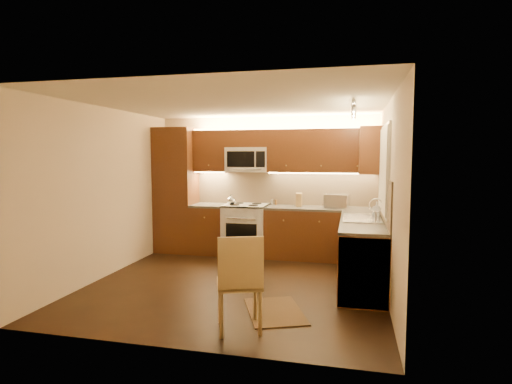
% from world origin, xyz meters
% --- Properties ---
extents(floor, '(4.00, 4.00, 0.01)m').
position_xyz_m(floor, '(0.00, 0.00, 0.00)').
color(floor, black).
rests_on(floor, ground).
extents(ceiling, '(4.00, 4.00, 0.01)m').
position_xyz_m(ceiling, '(0.00, 0.00, 2.50)').
color(ceiling, beige).
rests_on(ceiling, ground).
extents(wall_back, '(4.00, 0.01, 2.50)m').
position_xyz_m(wall_back, '(0.00, 2.00, 1.25)').
color(wall_back, beige).
rests_on(wall_back, ground).
extents(wall_front, '(4.00, 0.01, 2.50)m').
position_xyz_m(wall_front, '(0.00, -2.00, 1.25)').
color(wall_front, beige).
rests_on(wall_front, ground).
extents(wall_left, '(0.01, 4.00, 2.50)m').
position_xyz_m(wall_left, '(-2.00, 0.00, 1.25)').
color(wall_left, beige).
rests_on(wall_left, ground).
extents(wall_right, '(0.01, 4.00, 2.50)m').
position_xyz_m(wall_right, '(2.00, 0.00, 1.25)').
color(wall_right, beige).
rests_on(wall_right, ground).
extents(pantry, '(0.70, 0.60, 2.30)m').
position_xyz_m(pantry, '(-1.65, 1.70, 1.15)').
color(pantry, '#42230E').
rests_on(pantry, floor).
extents(base_cab_back_left, '(0.62, 0.60, 0.86)m').
position_xyz_m(base_cab_back_left, '(-0.99, 1.70, 0.43)').
color(base_cab_back_left, '#42230E').
rests_on(base_cab_back_left, floor).
extents(counter_back_left, '(0.62, 0.60, 0.04)m').
position_xyz_m(counter_back_left, '(-0.99, 1.70, 0.88)').
color(counter_back_left, '#3B3836').
rests_on(counter_back_left, base_cab_back_left).
extents(base_cab_back_right, '(1.92, 0.60, 0.86)m').
position_xyz_m(base_cab_back_right, '(1.04, 1.70, 0.43)').
color(base_cab_back_right, '#42230E').
rests_on(base_cab_back_right, floor).
extents(counter_back_right, '(1.92, 0.60, 0.04)m').
position_xyz_m(counter_back_right, '(1.04, 1.70, 0.88)').
color(counter_back_right, '#3B3836').
rests_on(counter_back_right, base_cab_back_right).
extents(base_cab_right, '(0.60, 2.00, 0.86)m').
position_xyz_m(base_cab_right, '(1.70, 0.40, 0.43)').
color(base_cab_right, '#42230E').
rests_on(base_cab_right, floor).
extents(counter_right, '(0.60, 2.00, 0.04)m').
position_xyz_m(counter_right, '(1.70, 0.40, 0.88)').
color(counter_right, '#3B3836').
rests_on(counter_right, base_cab_right).
extents(dishwasher, '(0.58, 0.60, 0.84)m').
position_xyz_m(dishwasher, '(1.70, -0.30, 0.43)').
color(dishwasher, silver).
rests_on(dishwasher, floor).
extents(backsplash_back, '(3.30, 0.02, 0.60)m').
position_xyz_m(backsplash_back, '(0.35, 1.99, 1.20)').
color(backsplash_back, tan).
rests_on(backsplash_back, wall_back).
extents(backsplash_right, '(0.02, 2.00, 0.60)m').
position_xyz_m(backsplash_right, '(1.99, 0.40, 1.20)').
color(backsplash_right, tan).
rests_on(backsplash_right, wall_right).
extents(upper_cab_back_left, '(0.62, 0.35, 0.75)m').
position_xyz_m(upper_cab_back_left, '(-0.99, 1.82, 1.88)').
color(upper_cab_back_left, '#42230E').
rests_on(upper_cab_back_left, wall_back).
extents(upper_cab_back_right, '(1.92, 0.35, 0.75)m').
position_xyz_m(upper_cab_back_right, '(1.04, 1.82, 1.88)').
color(upper_cab_back_right, '#42230E').
rests_on(upper_cab_back_right, wall_back).
extents(upper_cab_bridge, '(0.76, 0.35, 0.31)m').
position_xyz_m(upper_cab_bridge, '(-0.30, 1.82, 2.09)').
color(upper_cab_bridge, '#42230E').
rests_on(upper_cab_bridge, wall_back).
extents(upper_cab_right_corner, '(0.35, 0.50, 0.75)m').
position_xyz_m(upper_cab_right_corner, '(1.82, 1.40, 1.88)').
color(upper_cab_right_corner, '#42230E').
rests_on(upper_cab_right_corner, wall_right).
extents(stove, '(0.76, 0.65, 0.92)m').
position_xyz_m(stove, '(-0.30, 1.68, 0.46)').
color(stove, silver).
rests_on(stove, floor).
extents(microwave, '(0.76, 0.38, 0.44)m').
position_xyz_m(microwave, '(-0.30, 1.81, 1.72)').
color(microwave, silver).
rests_on(microwave, wall_back).
extents(window_frame, '(0.03, 1.44, 1.24)m').
position_xyz_m(window_frame, '(1.99, 0.55, 1.60)').
color(window_frame, silver).
rests_on(window_frame, wall_right).
extents(window_blinds, '(0.02, 1.36, 1.16)m').
position_xyz_m(window_blinds, '(1.97, 0.55, 1.60)').
color(window_blinds, silver).
rests_on(window_blinds, wall_right).
extents(sink, '(0.52, 0.86, 0.15)m').
position_xyz_m(sink, '(1.70, 0.55, 0.98)').
color(sink, silver).
rests_on(sink, counter_right).
extents(faucet, '(0.20, 0.04, 0.30)m').
position_xyz_m(faucet, '(1.88, 0.55, 1.05)').
color(faucet, silver).
rests_on(faucet, counter_right).
extents(track_light_bar, '(0.04, 1.20, 0.03)m').
position_xyz_m(track_light_bar, '(1.55, 0.40, 2.46)').
color(track_light_bar, silver).
rests_on(track_light_bar, ceiling).
extents(kettle, '(0.18, 0.18, 0.19)m').
position_xyz_m(kettle, '(-0.55, 1.58, 1.01)').
color(kettle, silver).
rests_on(kettle, stove).
extents(toaster_oven, '(0.44, 0.36, 0.24)m').
position_xyz_m(toaster_oven, '(1.31, 1.69, 1.02)').
color(toaster_oven, silver).
rests_on(toaster_oven, counter_back_right).
extents(knife_block, '(0.12, 0.18, 0.23)m').
position_xyz_m(knife_block, '(0.64, 1.78, 1.02)').
color(knife_block, '#AA874D').
rests_on(knife_block, counter_back_right).
extents(spice_jar_a, '(0.05, 0.05, 0.10)m').
position_xyz_m(spice_jar_a, '(0.14, 1.92, 0.95)').
color(spice_jar_a, silver).
rests_on(spice_jar_a, counter_back_right).
extents(spice_jar_b, '(0.04, 0.04, 0.09)m').
position_xyz_m(spice_jar_b, '(0.20, 1.93, 0.95)').
color(spice_jar_b, brown).
rests_on(spice_jar_b, counter_back_right).
extents(spice_jar_c, '(0.06, 0.06, 0.10)m').
position_xyz_m(spice_jar_c, '(0.14, 1.86, 0.95)').
color(spice_jar_c, silver).
rests_on(spice_jar_c, counter_back_right).
extents(spice_jar_d, '(0.06, 0.06, 0.10)m').
position_xyz_m(spice_jar_d, '(0.65, 1.83, 0.95)').
color(spice_jar_d, olive).
rests_on(spice_jar_d, counter_back_right).
extents(soap_bottle, '(0.12, 0.12, 0.22)m').
position_xyz_m(soap_bottle, '(1.91, 0.83, 1.01)').
color(soap_bottle, '#ADADB2').
rests_on(soap_bottle, counter_right).
extents(rug, '(0.89, 1.06, 0.01)m').
position_xyz_m(rug, '(0.71, -0.90, 0.01)').
color(rug, black).
rests_on(rug, floor).
extents(dining_chair, '(0.57, 0.57, 1.01)m').
position_xyz_m(dining_chair, '(0.44, -1.44, 0.51)').
color(dining_chair, '#AA874D').
rests_on(dining_chair, floor).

